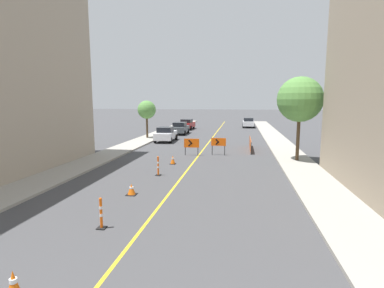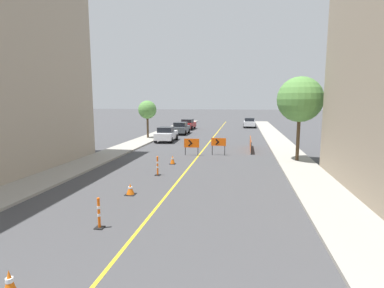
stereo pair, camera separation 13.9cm
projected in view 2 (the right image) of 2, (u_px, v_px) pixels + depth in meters
name	position (u px, v px, depth m)	size (l,w,h in m)	color
lane_stripe	(210.00, 141.00, 32.97)	(0.12, 62.73, 0.01)	gold
sidewalk_left	(147.00, 139.00, 34.16)	(2.55, 62.73, 0.13)	#9E998E
sidewalk_right	(279.00, 142.00, 31.76)	(2.55, 62.73, 0.13)	#9E998E
traffic_cone_nearest	(10.00, 284.00, 6.73)	(0.40, 0.40, 0.67)	black
traffic_cone_second	(130.00, 189.00, 14.16)	(0.47, 0.47, 0.54)	black
traffic_cone_third	(173.00, 160.00, 21.00)	(0.40, 0.40, 0.62)	black
delineator_post_front	(99.00, 215.00, 10.40)	(0.30, 0.30, 1.12)	black
delineator_post_rear	(158.00, 167.00, 17.78)	(0.31, 0.31, 1.16)	black
arrow_barricade_primary	(192.00, 144.00, 24.21)	(1.23, 0.15, 1.37)	#EF560C
arrow_barricade_secondary	(219.00, 143.00, 24.32)	(1.20, 0.10, 1.41)	#EF560C
safety_mesh_fence	(251.00, 144.00, 26.90)	(0.07, 4.91, 1.05)	#EF560C
parked_car_curb_near	(166.00, 134.00, 32.62)	(2.00, 4.38, 1.59)	silver
parked_car_curb_mid	(181.00, 128.00, 39.66)	(1.93, 4.30, 1.59)	#474C51
parked_car_curb_far	(188.00, 124.00, 46.27)	(2.02, 4.39, 1.59)	maroon
parked_car_opposite_side	(249.00, 123.00, 49.65)	(1.94, 4.33, 1.59)	silver
street_tree_left_near	(147.00, 110.00, 34.50)	(2.10, 2.10, 4.29)	#4C3823
street_tree_right_near	(300.00, 100.00, 21.08)	(3.20, 3.20, 5.97)	#4C3823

